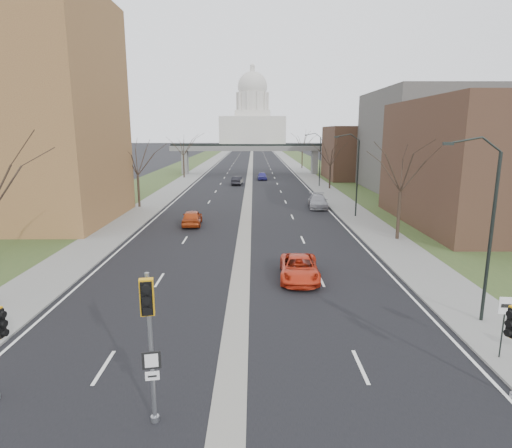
{
  "coord_description": "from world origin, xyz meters",
  "views": [
    {
      "loc": [
        0.84,
        -13.09,
        8.98
      ],
      "look_at": [
        0.98,
        12.02,
        3.56
      ],
      "focal_mm": 30.0,
      "sensor_mm": 36.0,
      "label": 1
    }
  ],
  "objects_px": {
    "car_left_far": "(237,180)",
    "car_right_far": "(262,176)",
    "speed_limit_sign": "(504,316)",
    "car_right_mid": "(318,201)",
    "signal_pole_median": "(149,324)",
    "car_left_near": "(192,218)",
    "car_right_near": "(299,268)"
  },
  "relations": [
    {
      "from": "car_left_far",
      "to": "car_right_near",
      "type": "distance_m",
      "value": 48.95
    },
    {
      "from": "car_left_far",
      "to": "speed_limit_sign",
      "type": "bearing_deg",
      "value": 107.37
    },
    {
      "from": "speed_limit_sign",
      "to": "car_right_mid",
      "type": "distance_m",
      "value": 35.38
    },
    {
      "from": "speed_limit_sign",
      "to": "car_right_mid",
      "type": "xyz_separation_m",
      "value": [
        -2.13,
        35.29,
        -1.1
      ]
    },
    {
      "from": "speed_limit_sign",
      "to": "signal_pole_median",
      "type": "bearing_deg",
      "value": -157.4
    },
    {
      "from": "car_right_near",
      "to": "car_right_far",
      "type": "xyz_separation_m",
      "value": [
        -1.19,
        56.41,
        0.02
      ]
    },
    {
      "from": "signal_pole_median",
      "to": "car_right_far",
      "type": "distance_m",
      "value": 70.28
    },
    {
      "from": "signal_pole_median",
      "to": "car_right_near",
      "type": "distance_m",
      "value": 15.13
    },
    {
      "from": "car_left_near",
      "to": "car_right_far",
      "type": "distance_m",
      "value": 41.41
    },
    {
      "from": "car_left_far",
      "to": "car_right_mid",
      "type": "xyz_separation_m",
      "value": [
        10.58,
        -23.04,
        0.03
      ]
    },
    {
      "from": "car_left_far",
      "to": "car_right_far",
      "type": "bearing_deg",
      "value": -114.78
    },
    {
      "from": "speed_limit_sign",
      "to": "car_right_far",
      "type": "distance_m",
      "value": 66.65
    },
    {
      "from": "signal_pole_median",
      "to": "car_right_near",
      "type": "xyz_separation_m",
      "value": [
        5.91,
        13.66,
        -2.74
      ]
    },
    {
      "from": "speed_limit_sign",
      "to": "car_left_near",
      "type": "height_order",
      "value": "speed_limit_sign"
    },
    {
      "from": "car_right_near",
      "to": "car_right_mid",
      "type": "xyz_separation_m",
      "value": [
        4.92,
        25.58,
        0.07
      ]
    },
    {
      "from": "speed_limit_sign",
      "to": "car_right_near",
      "type": "relative_size",
      "value": 0.5
    },
    {
      "from": "car_right_near",
      "to": "car_right_mid",
      "type": "relative_size",
      "value": 0.94
    },
    {
      "from": "speed_limit_sign",
      "to": "car_right_near",
      "type": "xyz_separation_m",
      "value": [
        -7.05,
        9.71,
        -1.18
      ]
    },
    {
      "from": "car_right_near",
      "to": "car_right_mid",
      "type": "height_order",
      "value": "car_right_mid"
    },
    {
      "from": "signal_pole_median",
      "to": "speed_limit_sign",
      "type": "distance_m",
      "value": 13.63
    },
    {
      "from": "signal_pole_median",
      "to": "car_left_near",
      "type": "xyz_separation_m",
      "value": [
        -2.96,
        29.38,
        -2.68
      ]
    },
    {
      "from": "car_right_mid",
      "to": "car_right_far",
      "type": "bearing_deg",
      "value": 105.35
    },
    {
      "from": "signal_pole_median",
      "to": "car_right_near",
      "type": "bearing_deg",
      "value": 55.94
    },
    {
      "from": "speed_limit_sign",
      "to": "car_left_far",
      "type": "bearing_deg",
      "value": 107.95
    },
    {
      "from": "car_left_far",
      "to": "car_right_mid",
      "type": "relative_size",
      "value": 0.84
    },
    {
      "from": "speed_limit_sign",
      "to": "car_right_far",
      "type": "relative_size",
      "value": 0.6
    },
    {
      "from": "car_left_far",
      "to": "car_right_mid",
      "type": "height_order",
      "value": "car_right_mid"
    },
    {
      "from": "signal_pole_median",
      "to": "car_left_far",
      "type": "relative_size",
      "value": 1.09
    },
    {
      "from": "car_right_far",
      "to": "car_left_far",
      "type": "bearing_deg",
      "value": -120.47
    },
    {
      "from": "signal_pole_median",
      "to": "car_right_mid",
      "type": "xyz_separation_m",
      "value": [
        10.83,
        39.24,
        -2.66
      ]
    },
    {
      "from": "car_left_near",
      "to": "car_right_mid",
      "type": "xyz_separation_m",
      "value": [
        13.79,
        9.86,
        0.01
      ]
    },
    {
      "from": "car_left_near",
      "to": "car_right_mid",
      "type": "relative_size",
      "value": 0.84
    }
  ]
}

